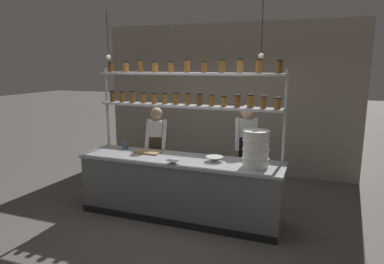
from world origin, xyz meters
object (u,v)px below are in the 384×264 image
object	(u,v)px
container_stack	(256,149)
spice_shelf_unit	(188,93)
chef_center	(246,148)
serving_cup_front	(126,146)
cutting_board	(148,152)
prep_bowl_near_left	(214,159)
chef_left	(157,147)
prep_bowl_center_front	(173,162)

from	to	relation	value
container_stack	spice_shelf_unit	bearing A→B (deg)	161.76
chef_center	serving_cup_front	world-z (taller)	chef_center
container_stack	chef_center	bearing A→B (deg)	109.55
cutting_board	prep_bowl_near_left	size ratio (longest dim) A/B	1.59
spice_shelf_unit	container_stack	xyz separation A→B (m)	(1.13, -0.37, -0.70)
chef_left	serving_cup_front	distance (m)	0.54
spice_shelf_unit	chef_center	size ratio (longest dim) A/B	1.78
container_stack	serving_cup_front	world-z (taller)	container_stack
chef_center	prep_bowl_center_front	distance (m)	1.39
chef_left	prep_bowl_center_front	world-z (taller)	chef_left
chef_left	prep_bowl_near_left	size ratio (longest dim) A/B	6.29
chef_left	container_stack	distance (m)	1.93
cutting_board	chef_center	bearing A→B (deg)	26.54
chef_left	container_stack	world-z (taller)	chef_left
container_stack	serving_cup_front	bearing A→B (deg)	172.94
cutting_board	serving_cup_front	bearing A→B (deg)	168.42
chef_center	serving_cup_front	xyz separation A→B (m)	(-1.89, -0.61, 0.02)
cutting_board	serving_cup_front	world-z (taller)	serving_cup_front
container_stack	prep_bowl_center_front	size ratio (longest dim) A/B	2.59
cutting_board	prep_bowl_near_left	world-z (taller)	prep_bowl_near_left
spice_shelf_unit	serving_cup_front	distance (m)	1.41
chef_center	serving_cup_front	size ratio (longest dim) A/B	15.84
cutting_board	chef_left	bearing A→B (deg)	99.18
chef_left	serving_cup_front	world-z (taller)	chef_left
chef_left	cutting_board	bearing A→B (deg)	-92.08
spice_shelf_unit	serving_cup_front	world-z (taller)	spice_shelf_unit
cutting_board	prep_bowl_center_front	xyz separation A→B (m)	(0.61, -0.43, 0.01)
spice_shelf_unit	prep_bowl_center_front	world-z (taller)	spice_shelf_unit
chef_left	prep_bowl_center_front	size ratio (longest dim) A/B	8.06
chef_center	prep_bowl_center_front	xyz separation A→B (m)	(-0.80, -1.14, -0.01)
chef_left	prep_bowl_near_left	xyz separation A→B (m)	(1.20, -0.55, 0.05)
chef_left	chef_center	xyz separation A→B (m)	(1.49, 0.25, 0.05)
container_stack	prep_bowl_near_left	xyz separation A→B (m)	(-0.60, 0.08, -0.22)
chef_left	chef_center	bearing A→B (deg)	-1.64
cutting_board	prep_bowl_near_left	distance (m)	1.13
spice_shelf_unit	serving_cup_front	size ratio (longest dim) A/B	28.27
container_stack	prep_bowl_center_front	distance (m)	1.17
spice_shelf_unit	cutting_board	world-z (taller)	spice_shelf_unit
cutting_board	spice_shelf_unit	bearing A→B (deg)	17.94
spice_shelf_unit	prep_bowl_center_front	bearing A→B (deg)	-89.01
chef_left	serving_cup_front	xyz separation A→B (m)	(-0.40, -0.36, 0.07)
chef_center	prep_bowl_near_left	world-z (taller)	chef_center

